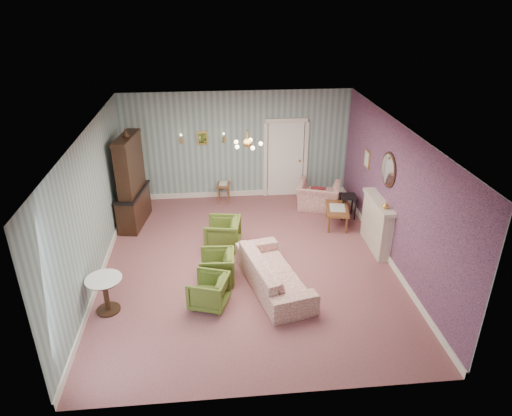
{
  "coord_description": "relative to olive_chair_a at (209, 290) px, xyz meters",
  "views": [
    {
      "loc": [
        -0.65,
        -8.29,
        5.34
      ],
      "look_at": [
        0.2,
        0.4,
        1.1
      ],
      "focal_mm": 32.59,
      "sensor_mm": 36.0,
      "label": 1
    }
  ],
  "objects": [
    {
      "name": "wingback_chair",
      "position": [
        2.87,
        3.82,
        0.13
      ],
      "size": [
        1.23,
        0.99,
        0.93
      ],
      "primitive_type": "imported",
      "rotation": [
        0.0,
        0.0,
        2.82
      ],
      "color": "#9D3F47",
      "rests_on": "floor"
    },
    {
      "name": "wall_left",
      "position": [
        -2.17,
        1.33,
        1.11
      ],
      "size": [
        0.0,
        7.0,
        7.0
      ],
      "primitive_type": "plane",
      "rotation": [
        1.57,
        0.0,
        1.57
      ],
      "color": "slate",
      "rests_on": "ground"
    },
    {
      "name": "pedestal_table",
      "position": [
        -1.82,
        0.01,
        0.01
      ],
      "size": [
        0.72,
        0.72,
        0.7
      ],
      "primitive_type": null,
      "rotation": [
        0.0,
        0.0,
        -0.14
      ],
      "color": "black",
      "rests_on": "floor"
    },
    {
      "name": "wall_right",
      "position": [
        3.83,
        1.33,
        1.11
      ],
      "size": [
        0.0,
        7.0,
        7.0
      ],
      "primitive_type": "plane",
      "rotation": [
        1.57,
        0.0,
        -1.57
      ],
      "color": "slate",
      "rests_on": "ground"
    },
    {
      "name": "wall_front",
      "position": [
        0.83,
        -2.17,
        1.11
      ],
      "size": [
        6.0,
        0.0,
        6.0
      ],
      "primitive_type": "plane",
      "rotation": [
        -1.57,
        0.0,
        0.0
      ],
      "color": "slate",
      "rests_on": "ground"
    },
    {
      "name": "olive_chair_a",
      "position": [
        0.0,
        0.0,
        0.0
      ],
      "size": [
        0.79,
        0.81,
        0.67
      ],
      "primitive_type": "imported",
      "rotation": [
        0.0,
        0.0,
        -1.9
      ],
      "color": "#526523",
      "rests_on": "floor"
    },
    {
      "name": "wall_right_floral",
      "position": [
        3.82,
        1.33,
        1.11
      ],
      "size": [
        0.0,
        7.0,
        7.0
      ],
      "primitive_type": "plane",
      "rotation": [
        1.57,
        0.0,
        -1.57
      ],
      "color": "#B15875",
      "rests_on": "ground"
    },
    {
      "name": "sconce_left",
      "position": [
        -0.62,
        4.77,
        1.36
      ],
      "size": [
        0.16,
        0.12,
        0.3
      ],
      "primitive_type": null,
      "color": "gold",
      "rests_on": "wall_back"
    },
    {
      "name": "floor",
      "position": [
        0.83,
        1.33,
        -0.34
      ],
      "size": [
        7.0,
        7.0,
        0.0
      ],
      "primitive_type": "plane",
      "color": "#8B5153",
      "rests_on": "ground"
    },
    {
      "name": "side_table_black",
      "position": [
        3.48,
        3.23,
        -0.04
      ],
      "size": [
        0.42,
        0.42,
        0.6
      ],
      "primitive_type": null,
      "rotation": [
        0.0,
        0.0,
        -0.04
      ],
      "color": "black",
      "rests_on": "floor"
    },
    {
      "name": "wall_back",
      "position": [
        0.83,
        4.83,
        1.11
      ],
      "size": [
        6.0,
        0.0,
        6.0
      ],
      "primitive_type": "plane",
      "rotation": [
        1.57,
        0.0,
        0.0
      ],
      "color": "slate",
      "rests_on": "ground"
    },
    {
      "name": "coffee_table",
      "position": [
        3.11,
        2.83,
        -0.1
      ],
      "size": [
        0.68,
        1.01,
        0.47
      ],
      "primitive_type": null,
      "rotation": [
        0.0,
        0.0,
        -0.19
      ],
      "color": "brown",
      "rests_on": "floor"
    },
    {
      "name": "framed_print",
      "position": [
        3.8,
        3.08,
        1.26
      ],
      "size": [
        0.04,
        0.34,
        0.42
      ],
      "primitive_type": null,
      "color": "gold",
      "rests_on": "wall_right"
    },
    {
      "name": "ceiling",
      "position": [
        0.83,
        1.33,
        2.56
      ],
      "size": [
        7.0,
        7.0,
        0.0
      ],
      "primitive_type": "plane",
      "rotation": [
        3.14,
        0.0,
        0.0
      ],
      "color": "white",
      "rests_on": "ground"
    },
    {
      "name": "nesting_table",
      "position": [
        0.42,
        4.48,
        -0.06
      ],
      "size": [
        0.39,
        0.47,
        0.56
      ],
      "primitive_type": null,
      "rotation": [
        0.0,
        0.0,
        -0.12
      ],
      "color": "brown",
      "rests_on": "floor"
    },
    {
      "name": "burgundy_cushion",
      "position": [
        2.82,
        3.67,
        0.14
      ],
      "size": [
        0.41,
        0.28,
        0.39
      ],
      "primitive_type": "cube",
      "rotation": [
        0.17,
        0.0,
        -0.35
      ],
      "color": "maroon",
      "rests_on": "wingback_chair"
    },
    {
      "name": "gilt_mirror_back",
      "position": [
        -0.07,
        4.79,
        1.36
      ],
      "size": [
        0.28,
        0.06,
        0.36
      ],
      "primitive_type": null,
      "color": "gold",
      "rests_on": "wall_back"
    },
    {
      "name": "chandelier",
      "position": [
        0.83,
        1.33,
        2.29
      ],
      "size": [
        0.56,
        0.56,
        0.36
      ],
      "primitive_type": null,
      "color": "gold",
      "rests_on": "ceiling"
    },
    {
      "name": "olive_chair_b",
      "position": [
        0.17,
        0.78,
        0.01
      ],
      "size": [
        0.66,
        0.7,
        0.69
      ],
      "primitive_type": "imported",
      "rotation": [
        0.0,
        0.0,
        -1.62
      ],
      "color": "#526523",
      "rests_on": "floor"
    },
    {
      "name": "door",
      "position": [
        2.13,
        4.79,
        0.74
      ],
      "size": [
        1.12,
        0.12,
        2.16
      ],
      "primitive_type": null,
      "color": "white",
      "rests_on": "floor"
    },
    {
      "name": "sconce_right",
      "position": [
        0.48,
        4.77,
        1.36
      ],
      "size": [
        0.16,
        0.12,
        0.3
      ],
      "primitive_type": null,
      "color": "gold",
      "rests_on": "wall_back"
    },
    {
      "name": "dresser",
      "position": [
        -1.78,
        3.43,
        0.84
      ],
      "size": [
        0.7,
        1.47,
        2.36
      ],
      "primitive_type": null,
      "rotation": [
        0.0,
        0.0,
        -0.15
      ],
      "color": "black",
      "rests_on": "floor"
    },
    {
      "name": "olive_chair_c",
      "position": [
        0.32,
        2.07,
        0.04
      ],
      "size": [
        0.8,
        0.84,
        0.75
      ],
      "primitive_type": "imported",
      "rotation": [
        0.0,
        0.0,
        -1.74
      ],
      "color": "#526523",
      "rests_on": "floor"
    },
    {
      "name": "oval_mirror",
      "position": [
        3.79,
        1.73,
        1.51
      ],
      "size": [
        0.04,
        0.76,
        0.84
      ],
      "primitive_type": null,
      "color": "white",
      "rests_on": "wall_right"
    },
    {
      "name": "fireplace",
      "position": [
        3.69,
        1.73,
        0.24
      ],
      "size": [
        0.3,
        1.4,
        1.16
      ],
      "primitive_type": null,
      "color": "beige",
      "rests_on": "floor"
    },
    {
      "name": "sofa_chintz",
      "position": [
        1.25,
        0.45,
        0.1
      ],
      "size": [
        1.16,
        2.33,
        0.87
      ],
      "primitive_type": "imported",
      "rotation": [
        0.0,
        0.0,
        1.81
      ],
      "color": "#9D3F47",
      "rests_on": "floor"
    },
    {
      "name": "mantel_vase",
      "position": [
        3.67,
        1.33,
        0.9
      ],
      "size": [
        0.15,
        0.15,
        0.15
      ],
      "primitive_type": "imported",
      "color": "gold",
      "rests_on": "fireplace"
    }
  ]
}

